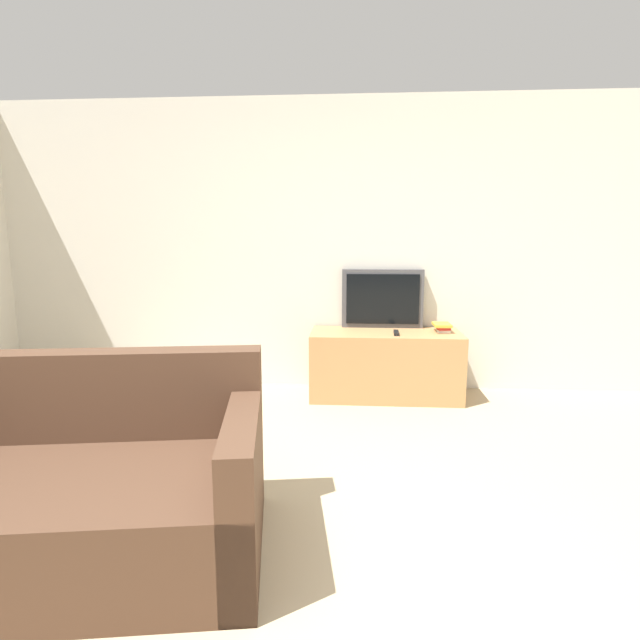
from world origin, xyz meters
TOP-DOWN VIEW (x-y plane):
  - ground_plane at (0.00, 0.00)m, footprint 14.00×14.00m
  - wall_back at (0.00, 3.03)m, footprint 9.00×0.06m
  - tv_stand at (0.54, 2.71)m, footprint 1.29×0.54m
  - television at (0.52, 2.94)m, footprint 0.72×0.09m
  - couch at (-0.96, 0.39)m, footprint 1.78×1.15m
  - book_stack at (1.03, 2.75)m, footprint 0.15×0.21m
  - remote_on_stand at (0.62, 2.62)m, footprint 0.05×0.18m

SIDE VIEW (x-z plane):
  - ground_plane at x=0.00m, z-range 0.00..0.00m
  - couch at x=-0.96m, z-range -0.14..0.71m
  - tv_stand at x=0.54m, z-range 0.00..0.58m
  - remote_on_stand at x=0.62m, z-range 0.58..0.60m
  - book_stack at x=1.03m, z-range 0.58..0.66m
  - television at x=0.52m, z-range 0.58..1.10m
  - wall_back at x=0.00m, z-range 0.00..2.60m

